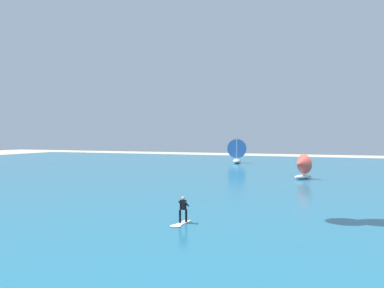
{
  "coord_description": "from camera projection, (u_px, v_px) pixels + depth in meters",
  "views": [
    {
      "loc": [
        8.61,
        -2.65,
        5.53
      ],
      "look_at": [
        0.07,
        19.82,
        5.0
      ],
      "focal_mm": 33.39,
      "sensor_mm": 36.0,
      "label": 1
    }
  ],
  "objects": [
    {
      "name": "sailboat_mid_right",
      "position": [
        237.0,
        151.0,
        72.53
      ],
      "size": [
        4.14,
        4.79,
        5.44
      ],
      "color": "silver",
      "rests_on": "ocean"
    },
    {
      "name": "sailboat_near_shore",
      "position": [
        301.0,
        166.0,
        45.0
      ],
      "size": [
        3.02,
        3.16,
        3.52
      ],
      "color": "white",
      "rests_on": "ocean"
    },
    {
      "name": "ocean",
      "position": [
        265.0,
        173.0,
        52.6
      ],
      "size": [
        160.0,
        90.0,
        0.1
      ],
      "primitive_type": "cube",
      "color": "#236B89",
      "rests_on": "ground"
    },
    {
      "name": "kitesurfer",
      "position": [
        182.0,
        214.0,
        22.05
      ],
      "size": [
        0.79,
        2.0,
        1.67
      ],
      "color": "white",
      "rests_on": "ocean"
    }
  ]
}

